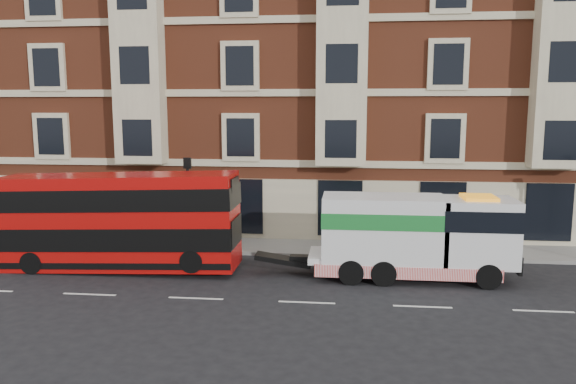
% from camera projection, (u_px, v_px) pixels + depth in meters
% --- Properties ---
extents(ground, '(120.00, 120.00, 0.00)m').
position_uv_depth(ground, '(307.00, 303.00, 19.73)').
color(ground, black).
rests_on(ground, ground).
extents(sidewalk, '(90.00, 3.00, 0.15)m').
position_uv_depth(sidewalk, '(318.00, 248.00, 27.09)').
color(sidewalk, slate).
rests_on(sidewalk, ground).
extents(victorian_terrace, '(45.00, 12.00, 20.40)m').
position_uv_depth(victorian_terrace, '(335.00, 51.00, 32.90)').
color(victorian_terrace, brown).
rests_on(victorian_terrace, ground).
extents(lamp_post_west, '(0.35, 0.15, 4.35)m').
position_uv_depth(lamp_post_west, '(188.00, 197.00, 26.05)').
color(lamp_post_west, black).
rests_on(lamp_post_west, sidewalk).
extents(double_decker_bus, '(9.98, 2.29, 4.04)m').
position_uv_depth(double_decker_bus, '(119.00, 220.00, 23.44)').
color(double_decker_bus, '#AC0B09').
rests_on(double_decker_bus, ground).
extents(tow_truck, '(7.99, 2.36, 3.33)m').
position_uv_depth(tow_truck, '(411.00, 236.00, 22.22)').
color(tow_truck, silver).
rests_on(tow_truck, ground).
extents(pedestrian, '(0.67, 0.58, 1.56)m').
position_uv_depth(pedestrian, '(189.00, 226.00, 27.92)').
color(pedestrian, '#1A1E34').
rests_on(pedestrian, sidewalk).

